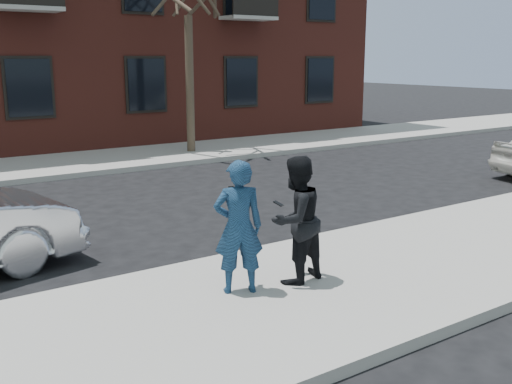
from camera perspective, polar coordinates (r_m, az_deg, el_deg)
ground at (r=8.08m, az=2.92°, el=-9.85°), size 100.00×100.00×0.00m
near_sidewalk at (r=7.87m, az=4.04°, el=-9.91°), size 50.00×3.50×0.15m
near_curb at (r=9.25m, az=-2.93°, el=-6.37°), size 50.00×0.10×0.15m
far_sidewalk at (r=18.02m, az=-19.27°, el=2.34°), size 50.00×3.50×0.15m
far_curb at (r=16.31m, az=-17.58°, el=1.44°), size 50.00×0.10×0.15m
man_hoodie at (r=7.54m, az=-1.69°, el=-3.35°), size 0.74×0.63×1.72m
man_peacoat at (r=7.92m, az=3.83°, el=-2.65°), size 0.93×0.78×1.70m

